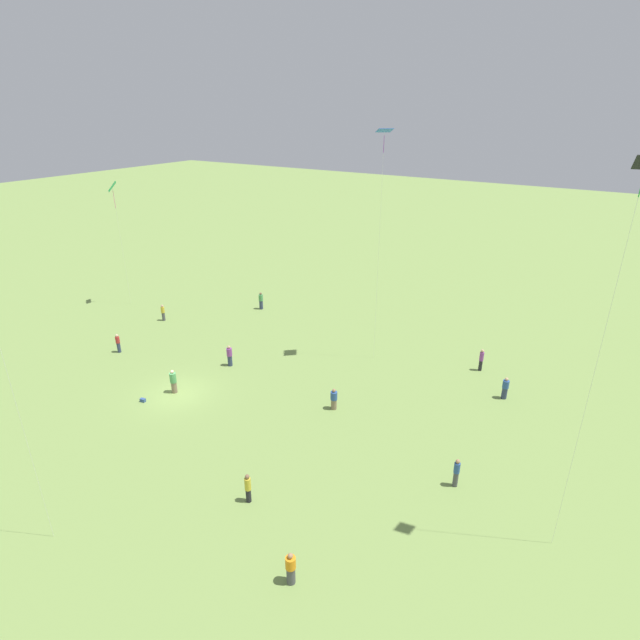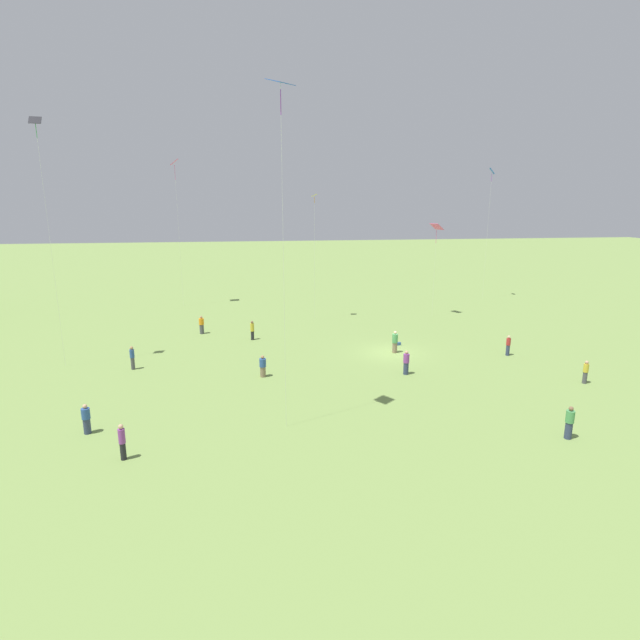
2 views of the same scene
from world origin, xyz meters
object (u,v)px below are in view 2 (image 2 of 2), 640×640
at_px(kite_0, 437,229).
at_px(kite_5, 492,178).
at_px(person_3, 569,423).
at_px(picnic_bag_0, 398,344).
at_px(person_7, 122,442).
at_px(person_1, 202,325).
at_px(person_10, 395,342).
at_px(person_2, 406,363).
at_px(kite_1, 314,206).
at_px(person_5, 252,330).
at_px(person_9, 132,358).
at_px(person_0, 586,372).
at_px(kite_4, 281,99).
at_px(person_6, 508,345).
at_px(kite_3, 37,139).
at_px(person_8, 86,419).
at_px(kite_6, 175,168).
at_px(person_4, 263,366).

relative_size(kite_0, kite_5, 0.62).
distance_m(person_3, picnic_bag_0, 18.67).
distance_m(person_7, kite_5, 52.93).
distance_m(person_1, kite_0, 26.10).
bearing_deg(person_10, person_2, -130.46).
xyz_separation_m(person_3, kite_1, (28.72, 9.71, 10.85)).
relative_size(person_5, person_9, 0.99).
bearing_deg(person_0, person_5, -76.29).
bearing_deg(person_3, kite_4, -6.48).
bearing_deg(kite_0, person_6, -157.68).
bearing_deg(person_2, person_6, 4.70).
xyz_separation_m(person_3, kite_0, (28.81, -3.27, 8.51)).
distance_m(person_5, kite_1, 14.45).
bearing_deg(person_6, kite_4, 160.10).
bearing_deg(kite_3, person_3, 7.09).
xyz_separation_m(person_10, kite_4, (-12.61, 9.97, 16.09)).
distance_m(person_0, kite_5, 33.78).
xyz_separation_m(person_0, person_6, (6.73, 2.04, 0.02)).
height_order(person_5, person_9, person_9).
bearing_deg(kite_0, person_10, 166.50).
xyz_separation_m(person_7, kite_4, (2.55, -8.11, 16.05)).
bearing_deg(kite_0, person_8, 149.37).
xyz_separation_m(person_1, kite_1, (4.07, -11.32, 10.91)).
height_order(person_10, kite_0, kite_0).
height_order(person_3, person_8, person_3).
xyz_separation_m(kite_6, picnic_bag_0, (-19.88, -20.62, -15.75)).
height_order(person_9, kite_5, kite_5).
height_order(person_6, picnic_bag_0, person_6).
height_order(kite_0, kite_1, kite_1).
bearing_deg(picnic_bag_0, person_7, 132.16).
distance_m(person_10, picnic_bag_0, 2.42).
distance_m(person_10, kite_0, 17.16).
xyz_separation_m(person_2, person_10, (5.27, -0.72, 0.03)).
height_order(person_4, person_5, person_5).
bearing_deg(kite_6, kite_4, 53.59).
relative_size(person_2, person_9, 1.00).
relative_size(kite_4, kite_5, 1.11).
distance_m(person_7, kite_3, 22.99).
height_order(person_6, kite_6, kite_6).
height_order(person_0, kite_3, kite_3).
height_order(person_1, kite_5, kite_5).
bearing_deg(kite_0, person_3, -167.75).
bearing_deg(person_10, person_3, -106.55).
bearing_deg(person_6, person_2, 149.35).
distance_m(person_3, kite_4, 22.06).
xyz_separation_m(person_2, person_3, (-10.92, -5.40, 0.02)).
relative_size(person_9, kite_1, 0.14).
xyz_separation_m(person_8, kite_4, (-0.65, -10.71, 16.17)).
distance_m(person_6, person_7, 29.96).
distance_m(kite_6, picnic_bag_0, 32.69).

